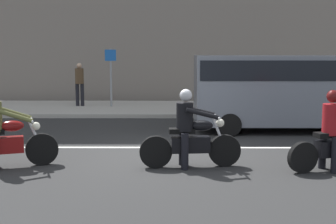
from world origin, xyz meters
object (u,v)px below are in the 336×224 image
Objects in this scene: motorcycle_with_rider_crimson at (335,138)px; street_sign_post at (111,71)px; motorcycle_with_rider_olive at (0,136)px; pedestrian_bystander at (79,81)px; parked_van_slate_gray at (278,87)px; motorcycle_with_rider_black_leather at (190,135)px.

motorcycle_with_rider_crimson is 0.88× the size of street_sign_post.
motorcycle_with_rider_olive is 9.39m from pedestrian_bystander.
motorcycle_with_rider_crimson is 10.90m from street_sign_post.
motorcycle_with_rider_olive is 7.96m from parked_van_slate_gray.
pedestrian_bystander reaches higher than motorcycle_with_rider_black_leather.
pedestrian_bystander is at bearing 171.70° from street_sign_post.
motorcycle_with_rider_crimson is (6.68, -0.10, -0.00)m from motorcycle_with_rider_olive.
motorcycle_with_rider_crimson is 4.59m from parked_van_slate_gray.
street_sign_post reaches higher than motorcycle_with_rider_black_leather.
pedestrian_bystander is (-6.92, 9.48, 0.49)m from motorcycle_with_rider_crimson.
motorcycle_with_rider_black_leather is 1.21× the size of pedestrian_bystander.
motorcycle_with_rider_olive is at bearing -145.92° from parked_van_slate_gray.
motorcycle_with_rider_crimson is 1.17× the size of pedestrian_bystander.
motorcycle_with_rider_black_leather is at bearing 1.91° from motorcycle_with_rider_olive.
pedestrian_bystander is at bearing 144.05° from parked_van_slate_gray.
street_sign_post reaches higher than parked_van_slate_gray.
parked_van_slate_gray is at bearing 34.08° from motorcycle_with_rider_olive.
parked_van_slate_gray is at bearing -40.70° from street_sign_post.
motorcycle_with_rider_black_leather is 10.11m from pedestrian_bystander.
street_sign_post is 1.36m from pedestrian_bystander.
motorcycle_with_rider_crimson is at bearing -53.89° from pedestrian_bystander.
parked_van_slate_gray reaches higher than pedestrian_bystander.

